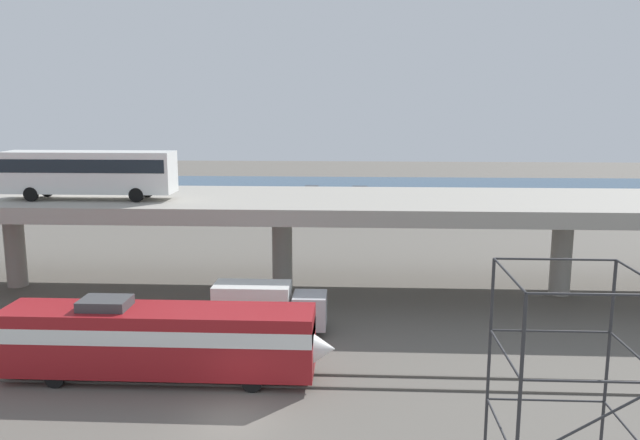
{
  "coord_description": "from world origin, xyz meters",
  "views": [
    {
      "loc": [
        5.16,
        -25.96,
        13.71
      ],
      "look_at": [
        2.58,
        24.47,
        4.54
      ],
      "focal_mm": 35.8,
      "sensor_mm": 36.0,
      "label": 1
    }
  ],
  "objects_px": {
    "transit_bus_on_overpass": "(89,170)",
    "service_truck_west": "(267,306)",
    "parked_car_3": "(310,191)",
    "parked_car_4": "(400,195)",
    "train_locomotive": "(174,338)",
    "scaffolding_tower": "(566,418)",
    "parked_car_1": "(184,196)",
    "parked_car_0": "(358,192)",
    "parked_car_2": "(527,196)"
  },
  "relations": [
    {
      "from": "parked_car_3",
      "to": "train_locomotive",
      "type": "bearing_deg",
      "value": 86.46
    },
    {
      "from": "transit_bus_on_overpass",
      "to": "parked_car_3",
      "type": "bearing_deg",
      "value": -108.33
    },
    {
      "from": "train_locomotive",
      "to": "parked_car_3",
      "type": "height_order",
      "value": "train_locomotive"
    },
    {
      "from": "train_locomotive",
      "to": "scaffolding_tower",
      "type": "distance_m",
      "value": 19.93
    },
    {
      "from": "train_locomotive",
      "to": "scaffolding_tower",
      "type": "height_order",
      "value": "scaffolding_tower"
    },
    {
      "from": "parked_car_0",
      "to": "train_locomotive",
      "type": "bearing_deg",
      "value": 79.69
    },
    {
      "from": "scaffolding_tower",
      "to": "parked_car_0",
      "type": "bearing_deg",
      "value": 94.61
    },
    {
      "from": "service_truck_west",
      "to": "scaffolding_tower",
      "type": "distance_m",
      "value": 23.0
    },
    {
      "from": "service_truck_west",
      "to": "parked_car_3",
      "type": "xyz_separation_m",
      "value": [
        -0.42,
        46.5,
        0.77
      ]
    },
    {
      "from": "parked_car_0",
      "to": "parked_car_1",
      "type": "xyz_separation_m",
      "value": [
        -21.97,
        -4.75,
        0.0
      ]
    },
    {
      "from": "service_truck_west",
      "to": "parked_car_4",
      "type": "relative_size",
      "value": 1.65
    },
    {
      "from": "transit_bus_on_overpass",
      "to": "service_truck_west",
      "type": "bearing_deg",
      "value": 152.29
    },
    {
      "from": "parked_car_0",
      "to": "parked_car_2",
      "type": "distance_m",
      "value": 21.21
    },
    {
      "from": "transit_bus_on_overpass",
      "to": "parked_car_1",
      "type": "bearing_deg",
      "value": -85.74
    },
    {
      "from": "train_locomotive",
      "to": "parked_car_0",
      "type": "bearing_deg",
      "value": 79.69
    },
    {
      "from": "train_locomotive",
      "to": "parked_car_1",
      "type": "bearing_deg",
      "value": 104.29
    },
    {
      "from": "scaffolding_tower",
      "to": "parked_car_1",
      "type": "relative_size",
      "value": 2.03
    },
    {
      "from": "transit_bus_on_overpass",
      "to": "parked_car_1",
      "type": "distance_m",
      "value": 35.08
    },
    {
      "from": "transit_bus_on_overpass",
      "to": "parked_car_3",
      "type": "height_order",
      "value": "transit_bus_on_overpass"
    },
    {
      "from": "parked_car_0",
      "to": "parked_car_1",
      "type": "bearing_deg",
      "value": 12.2
    },
    {
      "from": "service_truck_west",
      "to": "parked_car_1",
      "type": "height_order",
      "value": "parked_car_1"
    },
    {
      "from": "parked_car_1",
      "to": "parked_car_3",
      "type": "bearing_deg",
      "value": 18.0
    },
    {
      "from": "scaffolding_tower",
      "to": "parked_car_2",
      "type": "height_order",
      "value": "scaffolding_tower"
    },
    {
      "from": "transit_bus_on_overpass",
      "to": "parked_car_1",
      "type": "relative_size",
      "value": 2.65
    },
    {
      "from": "scaffolding_tower",
      "to": "parked_car_1",
      "type": "distance_m",
      "value": 67.07
    },
    {
      "from": "service_truck_west",
      "to": "scaffolding_tower",
      "type": "xyz_separation_m",
      "value": [
        11.25,
        -19.79,
        3.32
      ]
    },
    {
      "from": "parked_car_3",
      "to": "parked_car_4",
      "type": "relative_size",
      "value": 0.97
    },
    {
      "from": "transit_bus_on_overpass",
      "to": "parked_car_2",
      "type": "bearing_deg",
      "value": -138.05
    },
    {
      "from": "parked_car_1",
      "to": "parked_car_4",
      "type": "bearing_deg",
      "value": 4.51
    },
    {
      "from": "transit_bus_on_overpass",
      "to": "scaffolding_tower",
      "type": "xyz_separation_m",
      "value": [
        24.73,
        -26.87,
        -4.16
      ]
    },
    {
      "from": "parked_car_1",
      "to": "parked_car_3",
      "type": "relative_size",
      "value": 1.13
    },
    {
      "from": "parked_car_0",
      "to": "parked_car_4",
      "type": "distance_m",
      "value": 5.82
    },
    {
      "from": "service_truck_west",
      "to": "parked_car_4",
      "type": "bearing_deg",
      "value": 75.67
    },
    {
      "from": "service_truck_west",
      "to": "parked_car_0",
      "type": "relative_size",
      "value": 1.5
    },
    {
      "from": "train_locomotive",
      "to": "transit_bus_on_overpass",
      "type": "height_order",
      "value": "transit_bus_on_overpass"
    },
    {
      "from": "scaffolding_tower",
      "to": "parked_car_4",
      "type": "distance_m",
      "value": 63.41
    },
    {
      "from": "service_truck_west",
      "to": "parked_car_2",
      "type": "xyz_separation_m",
      "value": [
        26.96,
        43.44,
        0.77
      ]
    },
    {
      "from": "train_locomotive",
      "to": "scaffolding_tower",
      "type": "bearing_deg",
      "value": -40.66
    },
    {
      "from": "train_locomotive",
      "to": "transit_bus_on_overpass",
      "type": "bearing_deg",
      "value": 124.85
    },
    {
      "from": "parked_car_3",
      "to": "parked_car_4",
      "type": "distance_m",
      "value": 11.92
    },
    {
      "from": "scaffolding_tower",
      "to": "parked_car_4",
      "type": "xyz_separation_m",
      "value": [
        -0.12,
        63.36,
        -2.55
      ]
    },
    {
      "from": "parked_car_0",
      "to": "parked_car_3",
      "type": "height_order",
      "value": "same"
    },
    {
      "from": "transit_bus_on_overpass",
      "to": "parked_car_0",
      "type": "xyz_separation_m",
      "value": [
        19.41,
        39.09,
        -6.71
      ]
    },
    {
      "from": "transit_bus_on_overpass",
      "to": "service_truck_west",
      "type": "height_order",
      "value": "transit_bus_on_overpass"
    },
    {
      "from": "parked_car_1",
      "to": "transit_bus_on_overpass",
      "type": "bearing_deg",
      "value": -85.74
    },
    {
      "from": "service_truck_west",
      "to": "parked_car_0",
      "type": "xyz_separation_m",
      "value": [
        5.93,
        46.18,
        0.77
      ]
    },
    {
      "from": "train_locomotive",
      "to": "parked_car_1",
      "type": "distance_m",
      "value": 49.9
    },
    {
      "from": "parked_car_4",
      "to": "service_truck_west",
      "type": "bearing_deg",
      "value": 75.67
    },
    {
      "from": "transit_bus_on_overpass",
      "to": "parked_car_4",
      "type": "height_order",
      "value": "transit_bus_on_overpass"
    },
    {
      "from": "train_locomotive",
      "to": "service_truck_west",
      "type": "xyz_separation_m",
      "value": [
        3.73,
        6.93,
        -0.55
      ]
    }
  ]
}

